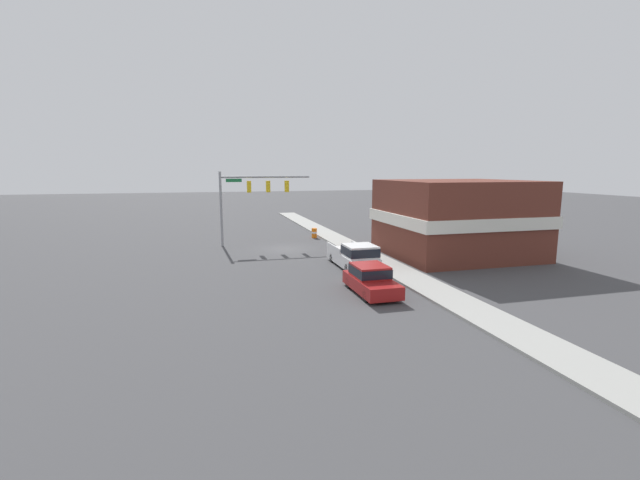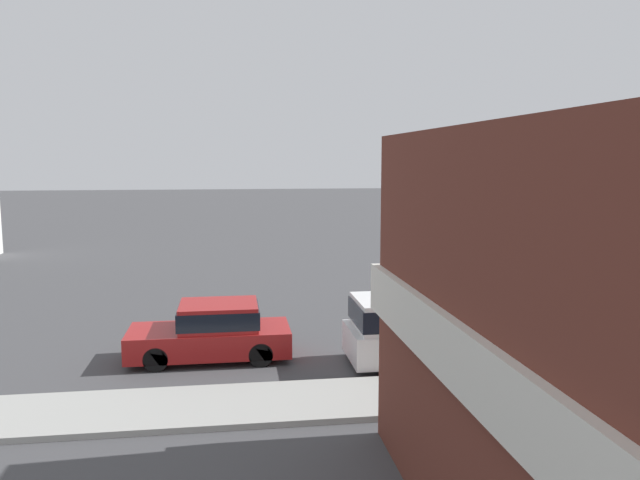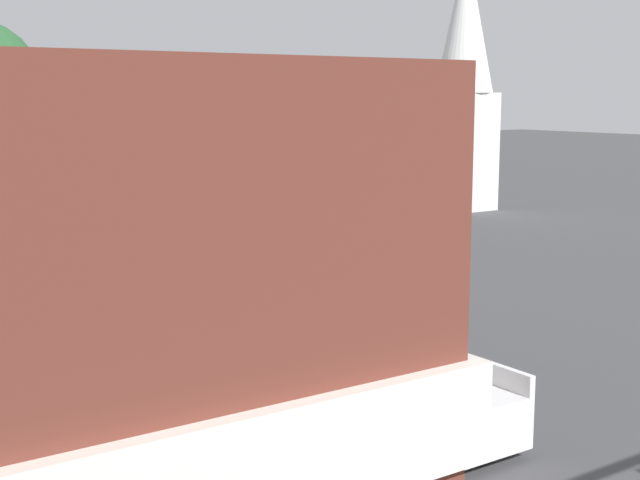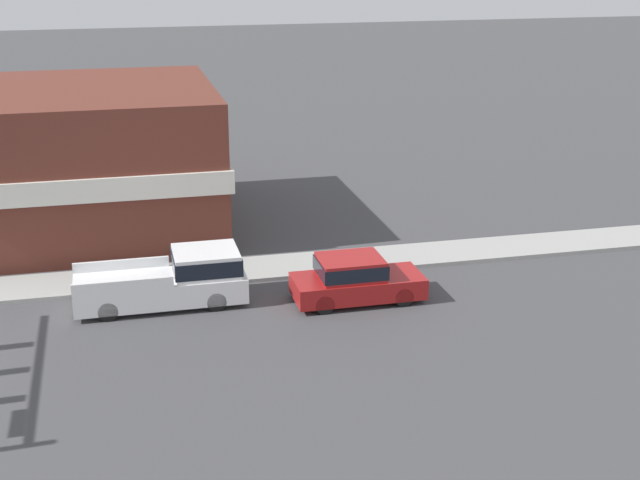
% 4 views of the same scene
% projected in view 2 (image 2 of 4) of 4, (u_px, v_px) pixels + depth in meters
% --- Properties ---
extents(ground_plane, '(200.00, 200.00, 0.00)m').
position_uv_depth(ground_plane, '(639.00, 321.00, 21.63)').
color(ground_plane, '#424244').
extents(car_lead, '(1.93, 4.47, 1.59)m').
position_uv_depth(car_lead, '(213.00, 330.00, 17.46)').
color(car_lead, black).
rests_on(car_lead, ground).
extents(pickup_truck_parked, '(2.11, 5.74, 1.84)m').
position_uv_depth(pickup_truck_parked, '(432.00, 330.00, 17.12)').
color(pickup_truck_parked, black).
rests_on(pickup_truck_parked, ground).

